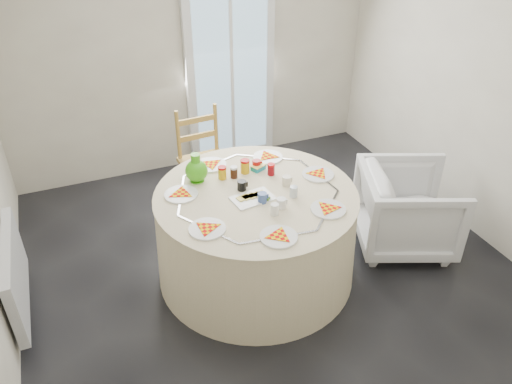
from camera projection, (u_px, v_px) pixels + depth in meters
name	position (u px, v px, depth m)	size (l,w,h in m)	color
floor	(267.00, 263.00, 4.35)	(4.00, 4.00, 0.00)	black
wall_back	(192.00, 51.00, 5.20)	(4.00, 0.02, 2.60)	#BCB5A3
wall_right	(482.00, 90.00, 4.28)	(0.02, 4.00, 2.60)	#BCB5A3
glass_door	(230.00, 71.00, 5.42)	(1.00, 0.08, 2.10)	silver
radiator	(15.00, 274.00, 3.68)	(0.07, 1.00, 0.55)	silver
table	(256.00, 236.00, 4.07)	(1.63, 1.63, 0.83)	beige
wooden_chair	(206.00, 165.00, 4.85)	(0.45, 0.43, 1.01)	#AD833D
armchair	(407.00, 208.00, 4.38)	(0.80, 0.75, 0.82)	silver
place_settings	(256.00, 195.00, 3.85)	(1.41, 1.41, 0.03)	white
jar_cluster	(246.00, 173.00, 4.03)	(0.44, 0.22, 0.13)	#A07216
butter_tub	(258.00, 170.00, 4.15)	(0.11, 0.08, 0.04)	teal
green_pitcher	(197.00, 172.00, 3.96)	(0.18, 0.18, 0.23)	#3EAE15
cheese_platter	(253.00, 201.00, 3.78)	(0.31, 0.20, 0.04)	white
mugs_glasses	(269.00, 190.00, 3.84)	(0.53, 0.53, 0.10)	#9E9696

